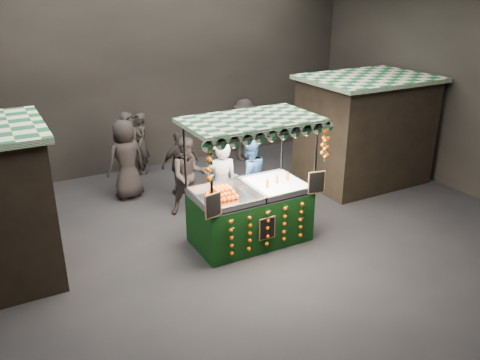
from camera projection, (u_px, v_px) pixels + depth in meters
ground at (234, 247)px, 9.18m from camera, size 12.00×12.00×0.00m
market_hall at (233, 65)px, 7.92m from camera, size 12.10×10.10×5.05m
neighbour_stall_right at (364, 130)px, 11.87m from camera, size 3.00×2.20×2.60m
juice_stall at (252, 205)px, 9.12m from camera, size 2.50×1.47×2.42m
vendor_grey at (221, 185)px, 9.65m from camera, size 0.73×0.55×1.81m
vendor_blue at (249, 177)px, 10.19m from camera, size 0.84×0.67×1.70m
shopper_0 at (131, 152)px, 11.36m from camera, size 0.79×0.61×1.91m
shopper_1 at (189, 176)px, 10.28m from camera, size 0.91×0.77×1.68m
shopper_2 at (180, 164)px, 11.20m from camera, size 0.90×0.38×1.53m
shopper_3 at (244, 130)px, 13.43m from camera, size 1.28×1.06×1.73m
shopper_4 at (126, 160)px, 11.00m from camera, size 1.01×0.78×1.84m
shopper_5 at (326, 131)px, 13.37m from camera, size 0.73×1.64×1.70m
shopper_6 at (141, 144)px, 12.51m from camera, size 0.39×0.58×1.59m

